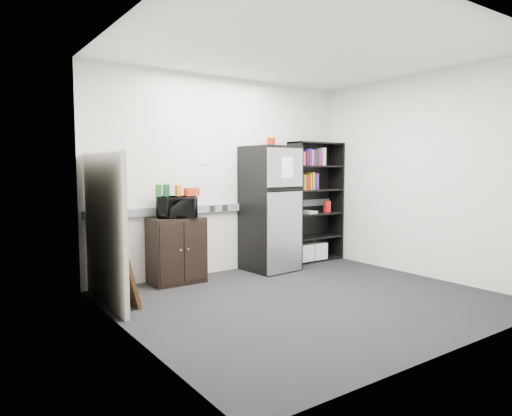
# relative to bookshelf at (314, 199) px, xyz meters

# --- Properties ---
(floor) EXTENTS (4.00, 4.00, 0.00)m
(floor) POSITION_rel_bookshelf_xyz_m (-1.51, -1.57, -0.97)
(floor) COLOR black
(floor) RESTS_ON ground
(wall_back) EXTENTS (4.00, 0.02, 2.70)m
(wall_back) POSITION_rel_bookshelf_xyz_m (-1.51, 0.18, 0.38)
(wall_back) COLOR silver
(wall_back) RESTS_ON floor
(wall_right) EXTENTS (0.02, 3.50, 2.70)m
(wall_right) POSITION_rel_bookshelf_xyz_m (0.49, -1.57, 0.38)
(wall_right) COLOR silver
(wall_right) RESTS_ON floor
(wall_left) EXTENTS (0.02, 3.50, 2.70)m
(wall_left) POSITION_rel_bookshelf_xyz_m (-3.51, -1.57, 0.38)
(wall_left) COLOR silver
(wall_left) RESTS_ON floor
(ceiling) EXTENTS (4.00, 3.50, 0.02)m
(ceiling) POSITION_rel_bookshelf_xyz_m (-1.51, -1.57, 1.73)
(ceiling) COLOR white
(ceiling) RESTS_ON wall_back
(electrical_raceway) EXTENTS (3.92, 0.05, 0.10)m
(electrical_raceway) POSITION_rel_bookshelf_xyz_m (-1.51, 0.15, -0.07)
(electrical_raceway) COLOR slate
(electrical_raceway) RESTS_ON wall_back
(wall_note) EXTENTS (0.14, 0.00, 0.10)m
(wall_note) POSITION_rel_bookshelf_xyz_m (-1.86, 0.18, 0.58)
(wall_note) COLOR white
(wall_note) RESTS_ON wall_back
(bookshelf) EXTENTS (0.90, 0.34, 1.85)m
(bookshelf) POSITION_rel_bookshelf_xyz_m (0.00, 0.00, 0.00)
(bookshelf) COLOR black
(bookshelf) RESTS_ON floor
(cubicle_partition) EXTENTS (0.06, 1.30, 1.62)m
(cubicle_partition) POSITION_rel_bookshelf_xyz_m (-3.41, -0.49, -0.16)
(cubicle_partition) COLOR #A6A394
(cubicle_partition) RESTS_ON floor
(cabinet) EXTENTS (0.67, 0.45, 0.83)m
(cabinet) POSITION_rel_bookshelf_xyz_m (-2.39, -0.07, -0.55)
(cabinet) COLOR black
(cabinet) RESTS_ON floor
(microwave) EXTENTS (0.56, 0.46, 0.27)m
(microwave) POSITION_rel_bookshelf_xyz_m (-2.39, -0.08, -0.00)
(microwave) COLOR black
(microwave) RESTS_ON cabinet
(snack_box_a) EXTENTS (0.08, 0.07, 0.15)m
(snack_box_a) POSITION_rel_bookshelf_xyz_m (-2.61, -0.05, 0.20)
(snack_box_a) COLOR #175119
(snack_box_a) RESTS_ON microwave
(snack_box_b) EXTENTS (0.07, 0.05, 0.15)m
(snack_box_b) POSITION_rel_bookshelf_xyz_m (-2.51, -0.05, 0.20)
(snack_box_b) COLOR #0C3520
(snack_box_b) RESTS_ON microwave
(snack_box_c) EXTENTS (0.08, 0.07, 0.14)m
(snack_box_c) POSITION_rel_bookshelf_xyz_m (-2.35, -0.05, 0.20)
(snack_box_c) COLOR orange
(snack_box_c) RESTS_ON microwave
(snack_bag) EXTENTS (0.18, 0.10, 0.10)m
(snack_bag) POSITION_rel_bookshelf_xyz_m (-2.18, -0.10, 0.18)
(snack_bag) COLOR #B92E12
(snack_bag) RESTS_ON microwave
(refrigerator) EXTENTS (0.71, 0.74, 1.76)m
(refrigerator) POSITION_rel_bookshelf_xyz_m (-0.97, -0.15, -0.09)
(refrigerator) COLOR black
(refrigerator) RESTS_ON floor
(coffee_can) EXTENTS (0.12, 0.12, 0.16)m
(coffee_can) POSITION_rel_bookshelf_xyz_m (-0.86, -0.02, 0.87)
(coffee_can) COLOR #9A1607
(coffee_can) RESTS_ON refrigerator
(framed_poster) EXTENTS (0.24, 0.69, 0.88)m
(framed_poster) POSITION_rel_bookshelf_xyz_m (-3.28, -0.52, -0.53)
(framed_poster) COLOR black
(framed_poster) RESTS_ON floor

